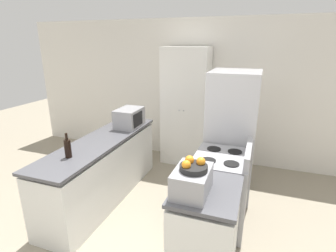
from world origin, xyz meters
TOP-DOWN VIEW (x-y plane):
  - wall_back at (0.00, 3.13)m, footprint 7.00×0.06m
  - counter_left at (-0.82, 1.24)m, footprint 0.60×2.28m
  - counter_right at (0.82, 0.47)m, footprint 0.60×0.75m
  - pantry_cabinet at (-0.07, 2.84)m, footprint 0.81×0.50m
  - stove at (0.84, 1.24)m, footprint 0.66×0.74m
  - refrigerator at (0.85, 2.04)m, footprint 0.69×0.78m
  - microwave at (-0.72, 1.90)m, footprint 0.34×0.48m
  - wine_bottle at (-0.84, 0.62)m, footprint 0.08×0.08m
  - toaster_oven at (0.70, 0.37)m, footprint 0.31×0.42m
  - fruit_bowl at (0.71, 0.36)m, footprint 0.24×0.24m

SIDE VIEW (x-z plane):
  - counter_left at x=-0.82m, z-range -0.02..0.89m
  - counter_right at x=0.82m, z-range -0.02..0.89m
  - stove at x=0.84m, z-range -0.07..0.99m
  - refrigerator at x=0.85m, z-range 0.00..1.82m
  - toaster_oven at x=0.70m, z-range 0.91..1.13m
  - wine_bottle at x=-0.84m, z-range 0.87..1.17m
  - microwave at x=-0.72m, z-range 0.91..1.20m
  - pantry_cabinet at x=-0.07m, z-range 0.00..2.11m
  - fruit_bowl at x=0.71m, z-range 1.12..1.23m
  - wall_back at x=0.00m, z-range 0.00..2.60m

